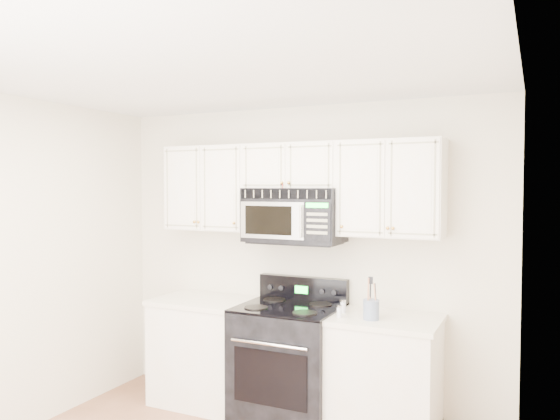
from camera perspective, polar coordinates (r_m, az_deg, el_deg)
The scene contains 9 objects.
room at distance 3.25m, azimuth -9.95°, elevation -8.38°, with size 3.51×3.51×2.61m.
base_cabinet_left at distance 5.05m, azimuth -7.81°, elevation -14.64°, with size 0.86×0.65×0.92m.
base_cabinet_right at distance 4.43m, azimuth 10.65°, elevation -17.14°, with size 0.86×0.65×0.92m.
range at distance 4.63m, azimuth 0.95°, elevation -15.47°, with size 0.81×0.73×1.13m.
upper_cabinets at distance 4.58m, azimuth 1.53°, elevation 2.76°, with size 2.44×0.37×0.75m.
microwave at distance 4.54m, azimuth 1.50°, elevation -0.52°, with size 0.81×0.46×0.45m.
utensil_crock at distance 4.17m, azimuth 9.51°, elevation -10.14°, with size 0.12×0.12×0.32m.
shaker_salt at distance 4.37m, azimuth 6.61°, elevation -9.95°, with size 0.04×0.04×0.10m.
shaker_pepper at distance 4.22m, azimuth 6.21°, elevation -10.46°, with size 0.04×0.04×0.09m.
Camera 1 is at (1.84, -2.60, 1.91)m, focal length 35.00 mm.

